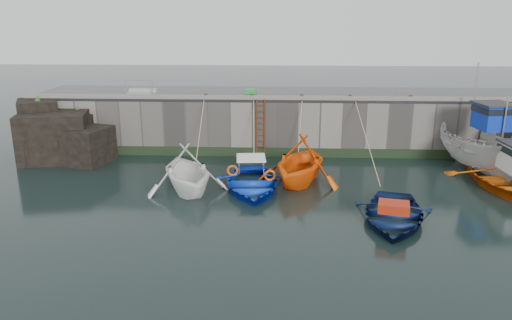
{
  "coord_description": "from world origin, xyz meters",
  "views": [
    {
      "loc": [
        -1.08,
        -16.56,
        7.64
      ],
      "look_at": [
        -2.04,
        5.2,
        1.2
      ],
      "focal_mm": 35.0,
      "sensor_mm": 36.0,
      "label": 1
    }
  ],
  "objects_px": {
    "boat_far_white": "(482,149)",
    "bollard_b": "(252,96)",
    "fish_crate": "(251,91)",
    "boat_far_orange": "(511,179)",
    "bollard_d": "(350,97)",
    "bollard_e": "(410,98)",
    "boat_near_white": "(187,190)",
    "bollard_c": "(302,97)",
    "ladder": "(261,129)",
    "boat_near_navy": "(392,221)",
    "boat_near_blue": "(251,189)",
    "bollard_a": "(206,96)",
    "boat_near_blacktrim": "(300,181)"
  },
  "relations": [
    {
      "from": "boat_near_white",
      "to": "boat_near_blacktrim",
      "type": "distance_m",
      "value": 5.29
    },
    {
      "from": "boat_near_white",
      "to": "boat_near_navy",
      "type": "bearing_deg",
      "value": -42.15
    },
    {
      "from": "boat_far_white",
      "to": "boat_far_orange",
      "type": "xyz_separation_m",
      "value": [
        0.38,
        -2.62,
        -0.67
      ]
    },
    {
      "from": "boat_near_navy",
      "to": "boat_far_orange",
      "type": "distance_m",
      "value": 7.34
    },
    {
      "from": "boat_near_blue",
      "to": "bollard_d",
      "type": "relative_size",
      "value": 17.69
    },
    {
      "from": "boat_far_orange",
      "to": "bollard_c",
      "type": "height_order",
      "value": "boat_far_orange"
    },
    {
      "from": "boat_near_blue",
      "to": "bollard_a",
      "type": "height_order",
      "value": "bollard_a"
    },
    {
      "from": "fish_crate",
      "to": "bollard_b",
      "type": "bearing_deg",
      "value": -80.84
    },
    {
      "from": "boat_near_navy",
      "to": "bollard_b",
      "type": "height_order",
      "value": "bollard_b"
    },
    {
      "from": "bollard_d",
      "to": "bollard_e",
      "type": "distance_m",
      "value": 3.2
    },
    {
      "from": "ladder",
      "to": "bollard_b",
      "type": "height_order",
      "value": "bollard_b"
    },
    {
      "from": "boat_far_white",
      "to": "fish_crate",
      "type": "bearing_deg",
      "value": 151.16
    },
    {
      "from": "ladder",
      "to": "boat_near_white",
      "type": "height_order",
      "value": "ladder"
    },
    {
      "from": "bollard_b",
      "to": "bollard_d",
      "type": "xyz_separation_m",
      "value": [
        5.3,
        0.0,
        0.0
      ]
    },
    {
      "from": "ladder",
      "to": "boat_far_orange",
      "type": "distance_m",
      "value": 12.45
    },
    {
      "from": "ladder",
      "to": "boat_far_orange",
      "type": "height_order",
      "value": "boat_far_orange"
    },
    {
      "from": "boat_far_orange",
      "to": "bollard_d",
      "type": "xyz_separation_m",
      "value": [
        -6.7,
        4.95,
        2.88
      ]
    },
    {
      "from": "bollard_e",
      "to": "boat_far_orange",
      "type": "bearing_deg",
      "value": -54.72
    },
    {
      "from": "fish_crate",
      "to": "bollard_a",
      "type": "relative_size",
      "value": 2.22
    },
    {
      "from": "boat_far_white",
      "to": "bollard_b",
      "type": "height_order",
      "value": "boat_far_white"
    },
    {
      "from": "boat_near_blue",
      "to": "bollard_c",
      "type": "relative_size",
      "value": 17.69
    },
    {
      "from": "bollard_d",
      "to": "bollard_e",
      "type": "xyz_separation_m",
      "value": [
        3.2,
        0.0,
        0.0
      ]
    },
    {
      "from": "boat_far_white",
      "to": "bollard_d",
      "type": "distance_m",
      "value": 7.09
    },
    {
      "from": "bollard_c",
      "to": "bollard_d",
      "type": "height_order",
      "value": "same"
    },
    {
      "from": "ladder",
      "to": "bollard_e",
      "type": "height_order",
      "value": "bollard_e"
    },
    {
      "from": "bollard_e",
      "to": "boat_near_navy",
      "type": "bearing_deg",
      "value": -106.44
    },
    {
      "from": "boat_near_white",
      "to": "bollard_c",
      "type": "xyz_separation_m",
      "value": [
        5.3,
        5.88,
        3.3
      ]
    },
    {
      "from": "boat_far_white",
      "to": "fish_crate",
      "type": "relative_size",
      "value": 11.4
    },
    {
      "from": "boat_near_blacktrim",
      "to": "bollard_c",
      "type": "bearing_deg",
      "value": 105.47
    },
    {
      "from": "boat_near_white",
      "to": "bollard_b",
      "type": "relative_size",
      "value": 16.28
    },
    {
      "from": "ladder",
      "to": "boat_near_white",
      "type": "bearing_deg",
      "value": -119.23
    },
    {
      "from": "boat_far_white",
      "to": "bollard_e",
      "type": "distance_m",
      "value": 4.48
    },
    {
      "from": "bollard_b",
      "to": "bollard_c",
      "type": "distance_m",
      "value": 2.7
    },
    {
      "from": "boat_far_white",
      "to": "ladder",
      "type": "bearing_deg",
      "value": 160.26
    },
    {
      "from": "bollard_b",
      "to": "boat_near_navy",
      "type": "bearing_deg",
      "value": -56.76
    },
    {
      "from": "boat_near_blacktrim",
      "to": "boat_far_orange",
      "type": "height_order",
      "value": "boat_far_orange"
    },
    {
      "from": "boat_far_white",
      "to": "bollard_e",
      "type": "xyz_separation_m",
      "value": [
        -3.13,
        2.33,
        2.2
      ]
    },
    {
      "from": "bollard_a",
      "to": "bollard_e",
      "type": "bearing_deg",
      "value": 0.0
    },
    {
      "from": "boat_far_orange",
      "to": "bollard_b",
      "type": "xyz_separation_m",
      "value": [
        -12.0,
        4.95,
        2.88
      ]
    },
    {
      "from": "boat_near_white",
      "to": "boat_near_navy",
      "type": "xyz_separation_m",
      "value": [
        8.46,
        -3.07,
        0.0
      ]
    },
    {
      "from": "ladder",
      "to": "bollard_d",
      "type": "bearing_deg",
      "value": 4.0
    },
    {
      "from": "boat_far_orange",
      "to": "bollard_d",
      "type": "height_order",
      "value": "boat_far_orange"
    },
    {
      "from": "ladder",
      "to": "bollard_b",
      "type": "distance_m",
      "value": 1.81
    },
    {
      "from": "boat_far_white",
      "to": "boat_near_blue",
      "type": "bearing_deg",
      "value": -173.68
    },
    {
      "from": "fish_crate",
      "to": "boat_near_blue",
      "type": "bearing_deg",
      "value": -82.62
    },
    {
      "from": "bollard_a",
      "to": "boat_near_blacktrim",
      "type": "bearing_deg",
      "value": -41.73
    },
    {
      "from": "boat_near_white",
      "to": "bollard_c",
      "type": "height_order",
      "value": "bollard_c"
    },
    {
      "from": "boat_near_blue",
      "to": "fish_crate",
      "type": "bearing_deg",
      "value": 88.51
    },
    {
      "from": "boat_near_blacktrim",
      "to": "fish_crate",
      "type": "distance_m",
      "value": 7.55
    },
    {
      "from": "boat_near_navy",
      "to": "bollard_d",
      "type": "distance_m",
      "value": 9.55
    }
  ]
}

